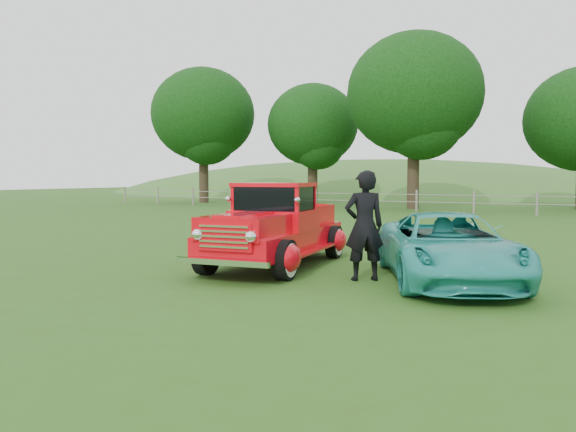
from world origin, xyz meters
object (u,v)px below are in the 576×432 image
at_px(tree_far_west, 203,115).
at_px(teal_sedan, 448,248).
at_px(tree_near_west, 414,94).
at_px(man, 364,226).
at_px(red_pickup, 276,229).
at_px(tree_mid_west, 313,125).

height_order(tree_far_west, teal_sedan, tree_far_west).
xyz_separation_m(tree_near_west, man, (5.31, -23.52, -5.79)).
xyz_separation_m(tree_near_west, red_pickup, (3.06, -22.78, -6.00)).
distance_m(tree_mid_west, red_pickup, 28.45).
xyz_separation_m(tree_mid_west, red_pickup, (11.06, -25.78, -4.75)).
bearing_deg(tree_mid_west, man, -63.34).
bearing_deg(tree_mid_west, red_pickup, -66.79).
bearing_deg(red_pickup, tree_mid_west, 107.37).
bearing_deg(tree_mid_west, tree_far_west, -165.96).
bearing_deg(teal_sedan, red_pickup, 152.57).
bearing_deg(tree_mid_west, tree_near_west, -20.56).
height_order(tree_far_west, tree_near_west, tree_near_west).
height_order(teal_sedan, man, man).
height_order(tree_far_west, red_pickup, tree_far_west).
bearing_deg(tree_far_west, tree_mid_west, 14.04).
bearing_deg(tree_mid_west, teal_sedan, -60.48).
relative_size(red_pickup, teal_sedan, 1.14).
bearing_deg(red_pickup, teal_sedan, -8.94).
height_order(tree_near_west, teal_sedan, tree_near_west).
distance_m(tree_near_west, teal_sedan, 24.72).
bearing_deg(teal_sedan, tree_far_west, 109.12).
height_order(tree_far_west, tree_mid_west, tree_far_west).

